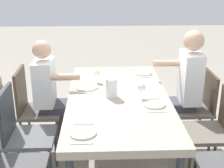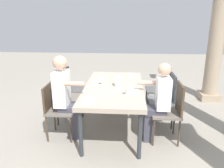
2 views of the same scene
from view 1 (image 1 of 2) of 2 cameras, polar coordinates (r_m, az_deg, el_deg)
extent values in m
plane|color=gray|center=(3.48, 1.06, -14.11)|extent=(16.00, 16.00, 0.00)
cube|color=tan|center=(3.12, 1.15, -2.86)|extent=(1.92, 0.98, 0.07)
cylinder|color=#2D3338|center=(4.08, -5.35, -2.99)|extent=(0.06, 0.06, 0.71)
cylinder|color=#2D3338|center=(4.12, 6.07, -2.80)|extent=(0.06, 0.06, 0.71)
cube|color=#5B5E61|center=(3.13, -14.17, -9.18)|extent=(0.44, 0.44, 0.04)
cube|color=#2D3338|center=(3.07, -18.23, -5.16)|extent=(0.42, 0.03, 0.48)
cylinder|color=#2D3338|center=(3.38, -9.97, -11.16)|extent=(0.03, 0.03, 0.44)
cylinder|color=#2D3338|center=(3.45, -16.35, -11.01)|extent=(0.03, 0.03, 0.44)
cube|color=#6A6158|center=(3.22, 16.38, -8.34)|extent=(0.44, 0.44, 0.04)
cylinder|color=#473828|center=(3.44, 11.94, -10.57)|extent=(0.03, 0.03, 0.45)
cylinder|color=#473828|center=(3.14, 13.60, -14.13)|extent=(0.03, 0.03, 0.45)
cylinder|color=#473828|center=(3.55, 17.99, -10.15)|extent=(0.03, 0.03, 0.45)
cube|color=#6A6158|center=(3.61, -12.50, -4.79)|extent=(0.44, 0.44, 0.04)
cube|color=#473828|center=(3.56, -15.97, -1.26)|extent=(0.42, 0.03, 0.48)
cylinder|color=#473828|center=(3.53, -9.62, -9.66)|extent=(0.03, 0.03, 0.45)
cylinder|color=#473828|center=(3.86, -8.96, -6.81)|extent=(0.03, 0.03, 0.45)
cylinder|color=#473828|center=(3.60, -15.72, -9.55)|extent=(0.03, 0.03, 0.45)
cylinder|color=#473828|center=(3.92, -14.52, -6.78)|extent=(0.03, 0.03, 0.45)
cube|color=#6A6158|center=(3.69, 13.76, -4.36)|extent=(0.44, 0.44, 0.04)
cube|color=#473828|center=(3.67, 17.04, -1.25)|extent=(0.42, 0.03, 0.42)
cylinder|color=#473828|center=(3.92, 10.04, -6.46)|extent=(0.03, 0.03, 0.44)
cylinder|color=#473828|center=(3.59, 11.28, -9.21)|extent=(0.03, 0.03, 0.44)
cylinder|color=#473828|center=(4.01, 15.38, -6.23)|extent=(0.03, 0.03, 0.44)
cylinder|color=#473828|center=(3.70, 17.09, -8.86)|extent=(0.03, 0.03, 0.44)
cube|color=#3F3F4C|center=(3.68, -8.21, -8.08)|extent=(0.24, 0.14, 0.46)
cube|color=#3F3F4C|center=(3.56, -9.87, -4.12)|extent=(0.28, 0.32, 0.10)
cube|color=white|center=(3.47, -11.97, 0.27)|extent=(0.34, 0.20, 0.49)
sphere|color=tan|center=(3.37, -12.42, 6.02)|extent=(0.19, 0.19, 0.19)
cylinder|color=tan|center=(3.27, -8.34, 1.24)|extent=(0.07, 0.30, 0.07)
cube|color=#3F3F4C|center=(3.74, 10.02, -7.69)|extent=(0.24, 0.14, 0.46)
cube|color=#3F3F4C|center=(3.64, 11.68, -3.74)|extent=(0.28, 0.32, 0.10)
cube|color=white|center=(3.55, 13.78, 1.12)|extent=(0.34, 0.20, 0.55)
sphere|color=tan|center=(3.44, 14.35, 7.49)|extent=(0.22, 0.22, 0.22)
cylinder|color=tan|center=(3.58, 9.65, 3.67)|extent=(0.07, 0.30, 0.07)
cylinder|color=white|center=(2.47, -5.24, -8.66)|extent=(0.21, 0.21, 0.01)
torus|color=#A9CD91|center=(2.47, -5.24, -8.52)|extent=(0.21, 0.21, 0.01)
cube|color=silver|center=(2.34, -5.41, -10.52)|extent=(0.02, 0.17, 0.01)
cube|color=silver|center=(2.60, -5.08, -7.10)|extent=(0.02, 0.17, 0.01)
cylinder|color=white|center=(2.95, 7.50, -3.66)|extent=(0.20, 0.20, 0.01)
torus|color=#A9CD91|center=(2.95, 7.51, -3.53)|extent=(0.20, 0.20, 0.01)
cylinder|color=white|center=(3.08, 5.17, -2.50)|extent=(0.06, 0.06, 0.00)
cylinder|color=white|center=(3.07, 5.19, -1.82)|extent=(0.01, 0.01, 0.08)
sphere|color=white|center=(3.04, 5.24, -0.51)|extent=(0.08, 0.08, 0.08)
cube|color=silver|center=(2.82, 7.99, -4.97)|extent=(0.02, 0.17, 0.01)
cube|color=silver|center=(3.08, 7.05, -2.56)|extent=(0.03, 0.17, 0.01)
cylinder|color=white|center=(3.34, -4.52, -0.57)|extent=(0.24, 0.24, 0.01)
torus|color=#A9CD91|center=(3.33, -4.52, -0.46)|extent=(0.24, 0.24, 0.01)
cylinder|color=white|center=(3.49, -2.78, 0.39)|extent=(0.06, 0.06, 0.00)
cylinder|color=white|center=(3.48, -2.79, 0.97)|extent=(0.01, 0.01, 0.07)
sphere|color=#F2EFCC|center=(3.46, -2.81, 2.05)|extent=(0.08, 0.08, 0.08)
cube|color=silver|center=(3.20, -4.61, -1.60)|extent=(0.02, 0.17, 0.01)
cube|color=silver|center=(3.48, -4.43, 0.28)|extent=(0.02, 0.17, 0.01)
cylinder|color=white|center=(3.78, 5.48, 2.00)|extent=(0.22, 0.22, 0.01)
torus|color=#A9CD91|center=(3.78, 5.49, 2.10)|extent=(0.22, 0.22, 0.01)
cube|color=silver|center=(3.65, 5.79, 1.20)|extent=(0.03, 0.17, 0.01)
cube|color=silver|center=(3.93, 5.20, 2.66)|extent=(0.02, 0.17, 0.01)
cylinder|color=white|center=(3.08, -0.11, -0.63)|extent=(0.12, 0.12, 0.19)
cylinder|color=#EFEAC6|center=(3.09, -0.11, -1.12)|extent=(0.11, 0.11, 0.12)
camera|label=2|loc=(6.46, -2.85, 20.21)|focal=35.96mm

